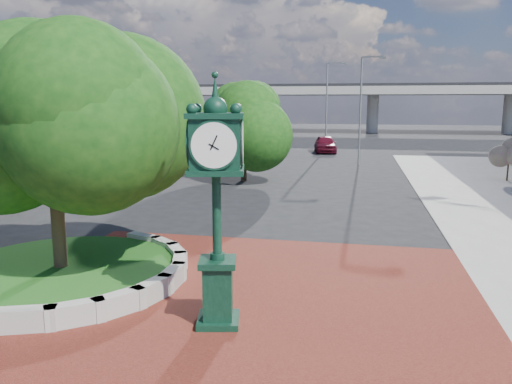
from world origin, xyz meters
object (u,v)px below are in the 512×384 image
at_px(post_clock, 217,194).
at_px(street_lamp_far, 329,99).
at_px(parked_car, 325,144).
at_px(street_lamp_near, 363,102).

height_order(post_clock, street_lamp_far, street_lamp_far).
bearing_deg(post_clock, parked_car, 90.28).
height_order(post_clock, street_lamp_near, street_lamp_near).
bearing_deg(street_lamp_near, post_clock, -96.11).
relative_size(parked_car, street_lamp_near, 0.59).
bearing_deg(street_lamp_near, street_lamp_far, 106.03).
xyz_separation_m(street_lamp_near, street_lamp_far, (-3.26, 11.36, 0.27)).
relative_size(post_clock, parked_car, 1.11).
height_order(post_clock, parked_car, post_clock).
bearing_deg(street_lamp_far, parked_car, -92.03).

